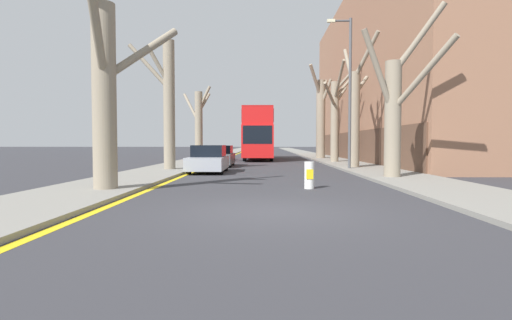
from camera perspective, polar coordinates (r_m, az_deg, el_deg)
ground_plane at (r=9.06m, az=2.34°, el=-7.39°), size 300.00×300.00×0.00m
sidewalk_left at (r=59.20m, az=-4.23°, el=1.01°), size 3.19×120.00×0.12m
sidewalk_right at (r=59.24m, az=6.93°, el=1.00°), size 3.19×120.00×0.12m
building_facade_right at (r=39.14m, az=20.23°, el=11.19°), size 10.08×36.89×15.22m
kerb_line_stripe at (r=59.06m, az=-2.52°, el=0.95°), size 0.24×120.00×0.01m
street_tree_left_0 at (r=13.35m, az=-20.74°, el=9.68°), size 2.55×4.22×7.35m
street_tree_left_1 at (r=22.50m, az=-12.49°, el=8.12°), size 2.60×1.65×7.11m
street_tree_left_2 at (r=31.62m, az=-8.20°, el=5.13°), size 2.62×2.44×5.98m
street_tree_right_0 at (r=17.81m, az=19.34°, el=7.16°), size 3.37×3.13×7.11m
street_tree_right_1 at (r=24.70m, az=13.91°, el=6.59°), size 1.62×3.69×7.78m
street_tree_right_2 at (r=31.34m, az=11.33°, el=6.34°), size 3.41×4.43×7.54m
street_tree_right_3 at (r=38.62m, az=9.23°, el=6.24°), size 2.36×2.93×8.79m
double_decker_bus at (r=37.01m, az=0.36°, el=4.04°), size 2.61×11.10×4.54m
parked_car_0 at (r=21.08m, az=-6.80°, el=0.06°), size 1.82×4.14×1.43m
parked_car_1 at (r=26.48m, az=-5.17°, el=0.52°), size 1.72×4.20×1.38m
lamp_post at (r=23.37m, az=13.06°, el=10.20°), size 1.40×0.20×8.52m
traffic_bollard at (r=13.60m, az=7.62°, el=-2.17°), size 0.33×0.34×0.91m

